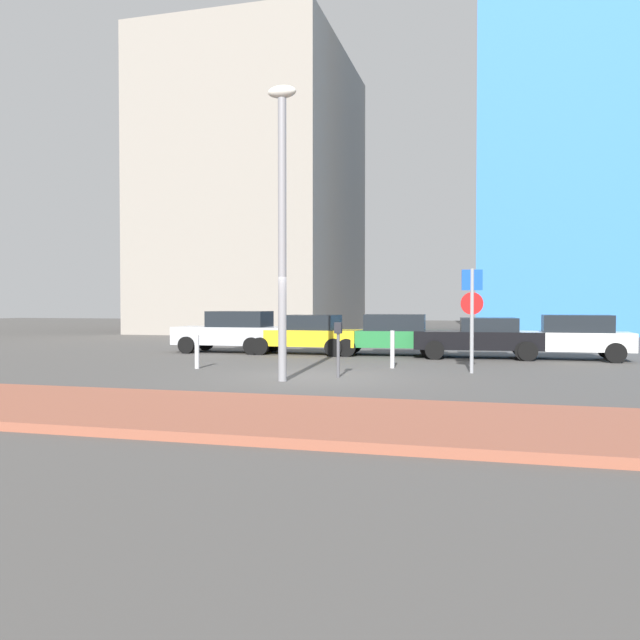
# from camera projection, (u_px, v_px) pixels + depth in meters

# --- Properties ---
(ground_plane) EXTENTS (120.00, 120.00, 0.00)m
(ground_plane) POSITION_uv_depth(u_px,v_px,m) (316.00, 377.00, 16.04)
(ground_plane) COLOR #4C4947
(sidewalk_brick) EXTENTS (40.00, 3.72, 0.14)m
(sidewalk_brick) POSITION_uv_depth(u_px,v_px,m) (218.00, 413.00, 10.31)
(sidewalk_brick) COLOR #93513D
(sidewalk_brick) RESTS_ON ground
(parked_car_silver) EXTENTS (4.33, 2.11, 1.59)m
(parked_car_silver) POSITION_uv_depth(u_px,v_px,m) (234.00, 331.00, 24.42)
(parked_car_silver) COLOR #B7BABF
(parked_car_silver) RESTS_ON ground
(parked_car_yellow) EXTENTS (4.64, 2.10, 1.46)m
(parked_car_yellow) POSITION_uv_depth(u_px,v_px,m) (303.00, 334.00, 23.71)
(parked_car_yellow) COLOR gold
(parked_car_yellow) RESTS_ON ground
(parked_car_green) EXTENTS (4.36, 2.25, 1.49)m
(parked_car_green) POSITION_uv_depth(u_px,v_px,m) (391.00, 334.00, 22.99)
(parked_car_green) COLOR #237238
(parked_car_green) RESTS_ON ground
(parked_car_black) EXTENTS (4.50, 2.29, 1.39)m
(parked_car_black) POSITION_uv_depth(u_px,v_px,m) (481.00, 337.00, 21.83)
(parked_car_black) COLOR black
(parked_car_black) RESTS_ON ground
(parked_car_white) EXTENTS (4.05, 1.97, 1.50)m
(parked_car_white) POSITION_uv_depth(u_px,v_px,m) (570.00, 336.00, 21.14)
(parked_car_white) COLOR white
(parked_car_white) RESTS_ON ground
(parking_sign_post) EXTENTS (0.59, 0.15, 2.80)m
(parking_sign_post) POSITION_uv_depth(u_px,v_px,m) (472.00, 308.00, 16.97)
(parking_sign_post) COLOR gray
(parking_sign_post) RESTS_ON ground
(parking_meter) EXTENTS (0.18, 0.14, 1.39)m
(parking_meter) POSITION_uv_depth(u_px,v_px,m) (338.00, 342.00, 16.00)
(parking_meter) COLOR #4C4C51
(parking_meter) RESTS_ON ground
(street_lamp) EXTENTS (0.70, 0.36, 7.04)m
(street_lamp) POSITION_uv_depth(u_px,v_px,m) (282.00, 208.00, 15.14)
(street_lamp) COLOR gray
(street_lamp) RESTS_ON ground
(traffic_bollard_near) EXTENTS (0.13, 0.13, 0.96)m
(traffic_bollard_near) POSITION_uv_depth(u_px,v_px,m) (197.00, 352.00, 18.24)
(traffic_bollard_near) COLOR #B7B7BC
(traffic_bollard_near) RESTS_ON ground
(traffic_bollard_mid) EXTENTS (0.13, 0.13, 1.09)m
(traffic_bollard_mid) POSITION_uv_depth(u_px,v_px,m) (392.00, 349.00, 18.35)
(traffic_bollard_mid) COLOR #B7B7BC
(traffic_bollard_mid) RESTS_ON ground
(building_colorful_midrise) EXTENTS (18.83, 13.18, 29.68)m
(building_colorful_midrise) POSITION_uv_depth(u_px,v_px,m) (626.00, 107.00, 41.74)
(building_colorful_midrise) COLOR #3372BF
(building_colorful_midrise) RESTS_ON ground
(building_under_construction) EXTENTS (12.29, 15.40, 19.20)m
(building_under_construction) POSITION_uv_depth(u_px,v_px,m) (258.00, 195.00, 44.71)
(building_under_construction) COLOR gray
(building_under_construction) RESTS_ON ground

